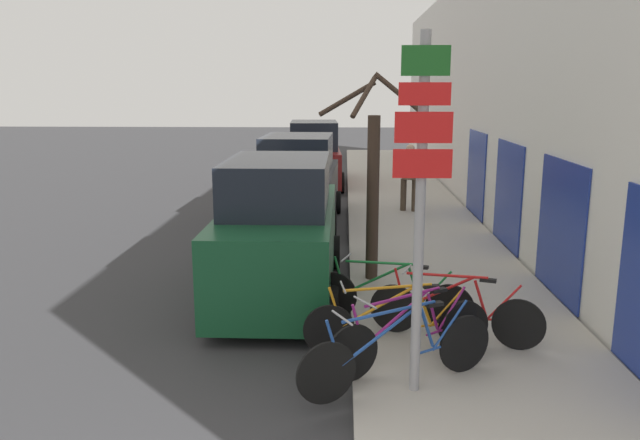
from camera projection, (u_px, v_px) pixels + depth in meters
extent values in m
plane|color=#333335|center=(305.00, 236.00, 14.35)|extent=(80.00, 80.00, 0.00)
cube|color=#ADA89E|center=(407.00, 210.00, 16.97)|extent=(3.20, 32.00, 0.15)
cube|color=silver|center=(478.00, 91.00, 16.24)|extent=(0.20, 32.00, 6.50)
cube|color=navy|center=(560.00, 229.00, 9.63)|extent=(0.03, 2.01, 2.12)
cube|color=navy|center=(508.00, 194.00, 12.73)|extent=(0.03, 2.01, 2.12)
cube|color=navy|center=(476.00, 174.00, 15.82)|extent=(0.03, 2.01, 2.12)
cylinder|color=#939399|center=(420.00, 220.00, 6.37)|extent=(0.11, 0.11, 3.75)
cube|color=#19591E|center=(426.00, 61.00, 5.98)|extent=(0.47, 0.02, 0.29)
cube|color=red|center=(425.00, 94.00, 6.04)|extent=(0.51, 0.02, 0.22)
cube|color=red|center=(424.00, 127.00, 6.11)|extent=(0.57, 0.02, 0.30)
cube|color=red|center=(422.00, 164.00, 6.18)|extent=(0.59, 0.02, 0.29)
cylinder|color=black|center=(326.00, 373.00, 6.39)|extent=(0.61, 0.34, 0.67)
cylinder|color=black|center=(464.00, 344.00, 7.12)|extent=(0.61, 0.34, 0.67)
cylinder|color=#1E4799|center=(382.00, 334.00, 6.59)|extent=(0.89, 0.49, 0.55)
cylinder|color=#1E4799|center=(390.00, 312.00, 6.58)|extent=(1.03, 0.56, 0.09)
cylinder|color=#1E4799|center=(427.00, 327.00, 6.84)|extent=(0.20, 0.13, 0.48)
cylinder|color=#1E4799|center=(442.00, 346.00, 6.98)|extent=(0.56, 0.31, 0.08)
cylinder|color=#1E4799|center=(450.00, 325.00, 6.97)|extent=(0.42, 0.24, 0.54)
cylinder|color=#1E4799|center=(334.00, 345.00, 6.36)|extent=(0.20, 0.12, 0.58)
cube|color=black|center=(434.00, 304.00, 6.82)|extent=(0.21, 0.16, 0.04)
cylinder|color=#99999E|center=(342.00, 318.00, 6.34)|extent=(0.22, 0.40, 0.02)
cylinder|color=black|center=(352.00, 353.00, 6.88)|extent=(0.58, 0.37, 0.66)
cylinder|color=black|center=(463.00, 327.00, 7.64)|extent=(0.58, 0.37, 0.66)
cylinder|color=#8C1E72|center=(397.00, 317.00, 7.10)|extent=(0.79, 0.50, 0.54)
cylinder|color=#8C1E72|center=(403.00, 297.00, 7.09)|extent=(0.91, 0.57, 0.09)
cylinder|color=#8C1E72|center=(433.00, 312.00, 7.35)|extent=(0.18, 0.13, 0.47)
cylinder|color=#8C1E72|center=(445.00, 329.00, 7.50)|extent=(0.50, 0.32, 0.08)
cylinder|color=#8C1E72|center=(451.00, 310.00, 7.49)|extent=(0.38, 0.24, 0.53)
cylinder|color=#8C1E72|center=(358.00, 328.00, 6.86)|extent=(0.18, 0.13, 0.57)
cube|color=black|center=(439.00, 290.00, 7.34)|extent=(0.21, 0.17, 0.04)
cylinder|color=#99999E|center=(365.00, 302.00, 6.84)|extent=(0.25, 0.39, 0.02)
cylinder|color=black|center=(329.00, 330.00, 7.57)|extent=(0.64, 0.12, 0.64)
cylinder|color=black|center=(463.00, 325.00, 7.72)|extent=(0.64, 0.12, 0.64)
cylinder|color=orange|center=(380.00, 305.00, 7.56)|extent=(0.93, 0.16, 0.53)
cylinder|color=orange|center=(388.00, 288.00, 7.52)|extent=(1.08, 0.18, 0.08)
cylinder|color=orange|center=(424.00, 306.00, 7.62)|extent=(0.20, 0.06, 0.46)
cylinder|color=orange|center=(440.00, 324.00, 7.69)|extent=(0.59, 0.11, 0.08)
cylinder|color=orange|center=(447.00, 307.00, 7.65)|extent=(0.44, 0.09, 0.51)
cylinder|color=orange|center=(336.00, 309.00, 7.52)|extent=(0.20, 0.06, 0.55)
cube|color=black|center=(432.00, 287.00, 7.58)|extent=(0.21, 0.11, 0.04)
cylinder|color=#99999E|center=(343.00, 287.00, 7.47)|extent=(0.08, 0.44, 0.02)
cylinder|color=black|center=(394.00, 308.00, 8.28)|extent=(0.63, 0.25, 0.65)
cylinder|color=black|center=(519.00, 325.00, 7.71)|extent=(0.63, 0.25, 0.65)
cylinder|color=red|center=(440.00, 292.00, 8.00)|extent=(0.85, 0.33, 0.54)
cylinder|color=red|center=(447.00, 275.00, 7.93)|extent=(0.99, 0.37, 0.09)
cylinder|color=red|center=(481.00, 299.00, 7.83)|extent=(0.19, 0.10, 0.47)
cylinder|color=red|center=(496.00, 320.00, 7.81)|extent=(0.54, 0.21, 0.08)
cylinder|color=red|center=(503.00, 303.00, 7.73)|extent=(0.41, 0.16, 0.53)
cylinder|color=red|center=(400.00, 289.00, 8.19)|extent=(0.19, 0.09, 0.57)
cube|color=black|center=(488.00, 280.00, 7.75)|extent=(0.22, 0.14, 0.04)
cylinder|color=#99999E|center=(407.00, 269.00, 8.11)|extent=(0.17, 0.42, 0.02)
cylinder|color=black|center=(335.00, 295.00, 8.83)|extent=(0.64, 0.24, 0.66)
cylinder|color=black|center=(450.00, 308.00, 8.28)|extent=(0.64, 0.24, 0.66)
cylinder|color=#197233|center=(376.00, 278.00, 8.56)|extent=(0.88, 0.31, 0.54)
cylinder|color=#197233|center=(383.00, 263.00, 8.48)|extent=(1.01, 0.36, 0.09)
cylinder|color=#197233|center=(414.00, 284.00, 8.39)|extent=(0.20, 0.09, 0.47)
cylinder|color=#197233|center=(429.00, 304.00, 8.37)|extent=(0.55, 0.20, 0.08)
cylinder|color=#197233|center=(435.00, 288.00, 8.30)|extent=(0.42, 0.16, 0.53)
cylinder|color=#197233|center=(340.00, 276.00, 8.74)|extent=(0.19, 0.09, 0.57)
cube|color=black|center=(421.00, 267.00, 8.31)|extent=(0.21, 0.14, 0.04)
cylinder|color=#99999E|center=(346.00, 258.00, 8.66)|extent=(0.16, 0.43, 0.02)
cube|color=#144728|center=(280.00, 245.00, 10.24)|extent=(1.74, 4.74, 1.29)
cube|color=black|center=(278.00, 184.00, 9.84)|extent=(1.56, 2.47, 0.79)
cylinder|color=black|center=(243.00, 251.00, 11.81)|extent=(0.22, 0.63, 0.63)
cylinder|color=black|center=(334.00, 252.00, 11.75)|extent=(0.22, 0.63, 0.63)
cylinder|color=black|center=(210.00, 304.00, 8.94)|extent=(0.22, 0.63, 0.63)
cylinder|color=black|center=(331.00, 305.00, 8.88)|extent=(0.22, 0.63, 0.63)
cube|color=black|center=(298.00, 193.00, 15.51)|extent=(1.91, 4.55, 1.21)
cube|color=black|center=(297.00, 153.00, 15.12)|extent=(1.68, 2.38, 0.85)
cylinder|color=black|center=(271.00, 201.00, 17.03)|extent=(0.24, 0.61, 0.61)
cylinder|color=black|center=(337.00, 202.00, 16.91)|extent=(0.24, 0.61, 0.61)
cylinder|color=black|center=(254.00, 223.00, 14.30)|extent=(0.24, 0.61, 0.61)
cylinder|color=black|center=(332.00, 224.00, 14.19)|extent=(0.24, 0.61, 0.61)
cube|color=maroon|center=(314.00, 165.00, 21.41)|extent=(1.94, 4.57, 1.13)
cube|color=black|center=(314.00, 135.00, 21.02)|extent=(1.66, 2.41, 0.92)
cylinder|color=black|center=(291.00, 171.00, 22.84)|extent=(0.26, 0.69, 0.68)
cylinder|color=black|center=(337.00, 171.00, 22.87)|extent=(0.26, 0.69, 0.68)
cylinder|color=black|center=(288.00, 183.00, 20.13)|extent=(0.26, 0.69, 0.68)
cylinder|color=black|center=(341.00, 183.00, 20.15)|extent=(0.26, 0.69, 0.68)
cylinder|color=#4C3D2D|center=(415.00, 195.00, 16.39)|extent=(0.16, 0.16, 0.85)
cylinder|color=#4C3D2D|center=(403.00, 195.00, 16.49)|extent=(0.16, 0.16, 0.85)
cylinder|color=brown|center=(410.00, 166.00, 16.28)|extent=(0.39, 0.39, 0.67)
sphere|color=tan|center=(410.00, 149.00, 16.19)|extent=(0.23, 0.23, 0.23)
cylinder|color=#3D2D23|center=(373.00, 199.00, 10.42)|extent=(0.21, 0.21, 2.76)
cylinder|color=#3D2D23|center=(347.00, 99.00, 10.22)|extent=(0.96, 0.36, 0.60)
cylinder|color=#3D2D23|center=(364.00, 97.00, 9.81)|extent=(0.46, 0.63, 0.66)
cylinder|color=#3D2D23|center=(400.00, 95.00, 10.04)|extent=(0.88, 0.09, 0.72)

